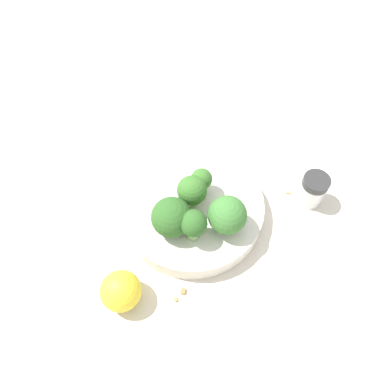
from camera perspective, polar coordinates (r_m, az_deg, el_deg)
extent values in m
plane|color=beige|center=(0.60, 0.00, -3.25)|extent=(3.00, 3.00, 0.00)
cylinder|color=silver|center=(0.58, 0.00, -2.46)|extent=(0.22, 0.22, 0.03)
cylinder|color=#84AD66|center=(0.54, -3.03, -4.89)|extent=(0.02, 0.02, 0.02)
sphere|color=#2D5B23|center=(0.52, -3.13, -3.87)|extent=(0.06, 0.06, 0.06)
cylinder|color=#84AD66|center=(0.57, 1.43, 0.91)|extent=(0.02, 0.02, 0.03)
sphere|color=#386B28|center=(0.55, 1.47, 2.00)|extent=(0.03, 0.03, 0.03)
cylinder|color=#84AD66|center=(0.54, 5.22, -4.60)|extent=(0.02, 0.02, 0.02)
sphere|color=#3D7533|center=(0.52, 5.40, -3.51)|extent=(0.06, 0.06, 0.06)
cylinder|color=#7A9E5B|center=(0.56, 0.37, -0.97)|extent=(0.02, 0.02, 0.03)
sphere|color=#386B28|center=(0.54, 0.38, 0.21)|extent=(0.04, 0.04, 0.04)
cylinder|color=#84AD66|center=(0.53, 0.23, -5.92)|extent=(0.03, 0.03, 0.03)
sphere|color=#2D5B23|center=(0.51, 0.24, -4.81)|extent=(0.04, 0.04, 0.04)
cylinder|color=silver|center=(0.62, 17.73, 0.00)|extent=(0.04, 0.04, 0.04)
cylinder|color=#2D2D2D|center=(0.60, 18.42, 1.47)|extent=(0.04, 0.04, 0.01)
sphere|color=yellow|center=(0.52, -10.80, -14.59)|extent=(0.06, 0.06, 0.06)
cube|color=#AD7F4C|center=(0.63, 14.48, -0.04)|extent=(0.01, 0.01, 0.01)
cube|color=#AD7F4C|center=(0.54, -2.53, -15.97)|extent=(0.01, 0.01, 0.01)
cube|color=olive|center=(0.54, -1.36, -14.79)|extent=(0.01, 0.01, 0.01)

